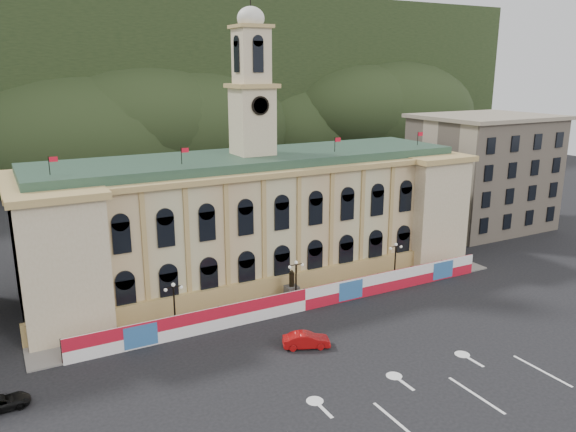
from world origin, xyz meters
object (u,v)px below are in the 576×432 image
lamp_center (296,278)px  red_sedan (306,340)px  statue (292,291)px  black_suv (3,403)px

lamp_center → red_sedan: 10.54m
statue → black_suv: statue is taller
red_sedan → black_suv: (-25.89, 2.50, -0.18)m
red_sedan → black_suv: red_sedan is taller
red_sedan → black_suv: bearing=106.5°
statue → black_suv: (-30.00, -7.92, -0.62)m
statue → lamp_center: size_ratio=0.72×
statue → red_sedan: statue is taller
statue → lamp_center: (0.00, -1.00, 1.89)m
lamp_center → black_suv: lamp_center is taller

